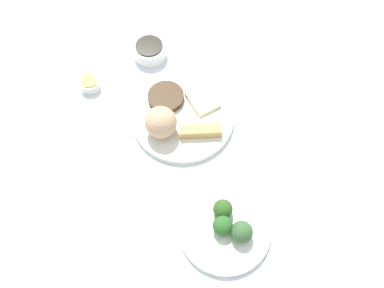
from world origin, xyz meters
TOP-DOWN VIEW (x-y plane):
  - tabletop at (0.00, 0.00)m, footprint 2.20×2.20m
  - main_plate at (0.01, -0.04)m, footprint 0.26×0.26m
  - rice_scoop at (0.01, 0.02)m, footprint 0.08×0.08m
  - spring_roll at (-0.06, -0.04)m, footprint 0.09×0.09m
  - crab_rangoon_wonton at (0.00, -0.11)m, footprint 0.09×0.08m
  - stir_fry_heap at (0.07, -0.05)m, footprint 0.09×0.09m
  - broccoli_plate at (-0.27, 0.10)m, footprint 0.20×0.20m
  - broccoli_floret_0 at (-0.26, 0.10)m, footprint 0.04×0.04m
  - broccoli_floret_1 at (-0.24, 0.07)m, footprint 0.04×0.04m
  - broccoli_floret_2 at (-0.30, 0.08)m, footprint 0.05×0.05m
  - soy_sauce_bowl at (0.22, -0.12)m, footprint 0.09×0.09m
  - soy_sauce_bowl_liquid at (0.22, -0.12)m, footprint 0.07×0.07m
  - sauce_ramekin_hot_mustard at (0.25, 0.06)m, footprint 0.05×0.05m
  - sauce_ramekin_hot_mustard_liquid at (0.25, 0.06)m, footprint 0.04×0.04m

SIDE VIEW (x-z plane):
  - tabletop at x=0.00m, z-range 0.00..0.02m
  - broccoli_plate at x=-0.27m, z-range 0.02..0.03m
  - main_plate at x=0.01m, z-range 0.02..0.04m
  - sauce_ramekin_hot_mustard at x=0.25m, z-range 0.02..0.05m
  - soy_sauce_bowl at x=0.22m, z-range 0.02..0.06m
  - crab_rangoon_wonton at x=0.00m, z-range 0.04..0.05m
  - stir_fry_heap at x=0.07m, z-range 0.04..0.05m
  - sauce_ramekin_hot_mustard_liquid at x=0.25m, z-range 0.05..0.05m
  - spring_roll at x=-0.06m, z-range 0.04..0.06m
  - broccoli_floret_1 at x=-0.24m, z-range 0.03..0.08m
  - broccoli_floret_0 at x=-0.26m, z-range 0.03..0.08m
  - broccoli_floret_2 at x=-0.30m, z-range 0.03..0.08m
  - soy_sauce_bowl_liquid at x=0.22m, z-range 0.06..0.06m
  - rice_scoop at x=0.01m, z-range 0.04..0.11m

